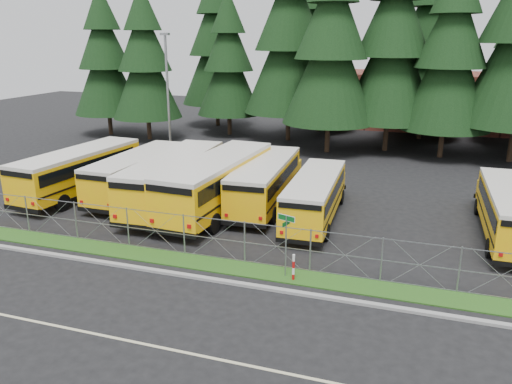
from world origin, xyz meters
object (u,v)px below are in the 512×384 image
bus_3 (220,184)px  street_sign (286,233)px  bus_east (509,213)px  bus_1 (141,174)px  light_standard (168,94)px  striped_bollard (293,268)px  bus_5 (316,198)px  bus_4 (267,183)px  bus_2 (177,180)px  bus_0 (84,172)px

bus_3 → street_sign: size_ratio=4.37×
bus_east → bus_1: bearing=178.6°
street_sign → light_standard: 22.66m
bus_3 → striped_bollard: bus_3 is taller
bus_5 → striped_bollard: size_ratio=8.26×
bus_4 → bus_5: (3.35, -1.63, -0.10)m
bus_2 → bus_5: (8.49, 0.04, -0.25)m
bus_2 → light_standard: 12.08m
bus_2 → striped_bollard: bus_2 is taller
bus_1 → striped_bollard: 14.98m
bus_5 → bus_2: bearing=178.5°
street_sign → striped_bollard: (0.41, -0.24, -1.43)m
bus_2 → bus_0: bearing=175.5°
bus_5 → striped_bollard: bearing=-87.1°
bus_3 → street_sign: (5.89, -7.27, 0.42)m
bus_3 → street_sign: bearing=-47.3°
bus_east → bus_2: bearing=-178.2°
bus_3 → street_sign: bus_3 is taller
bus_3 → light_standard: light_standard is taller
bus_4 → striped_bollard: bearing=-69.4°
striped_bollard → bus_2: bearing=140.5°
striped_bollard → bus_5: bearing=94.7°
bus_3 → bus_2: bearing=-176.3°
striped_bollard → light_standard: 23.35m
bus_4 → striped_bollard: (3.97, -9.18, -0.80)m
street_sign → bus_1: bearing=144.7°
bus_4 → street_sign: 9.65m
bus_0 → striped_bollard: 17.75m
bus_5 → bus_east: bearing=1.0°
bus_5 → striped_bollard: (0.62, -7.55, -0.70)m
bus_3 → striped_bollard: 9.85m
bus_0 → bus_1: (3.72, 0.88, -0.09)m
bus_5 → light_standard: size_ratio=0.98×
bus_1 → light_standard: light_standard is taller
bus_0 → bus_3: bus_3 is taller
bus_2 → light_standard: size_ratio=1.17×
bus_0 → bus_3: 9.66m
bus_5 → street_sign: size_ratio=3.53×
bus_3 → light_standard: (-8.43, 9.95, 3.89)m
bus_east → street_sign: bearing=-140.7°
bus_1 → bus_3: (5.94, -1.10, 0.22)m
bus_3 → light_standard: size_ratio=1.21×
street_sign → striped_bollard: street_sign is taller
bus_5 → bus_east: (9.78, 0.49, 0.03)m
bus_1 → street_sign: (11.82, -8.37, 0.65)m
bus_3 → bus_5: bearing=4.2°
bus_0 → light_standard: 10.60m
bus_0 → bus_1: bus_0 is taller
bus_5 → bus_1: bearing=173.0°
bus_4 → bus_east: size_ratio=1.05×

